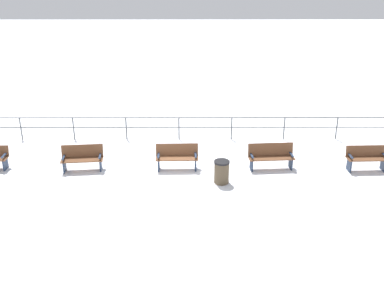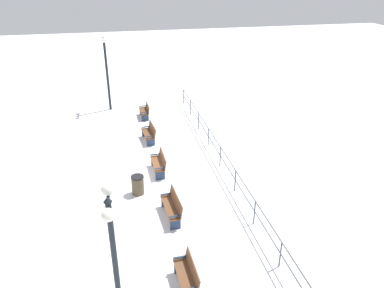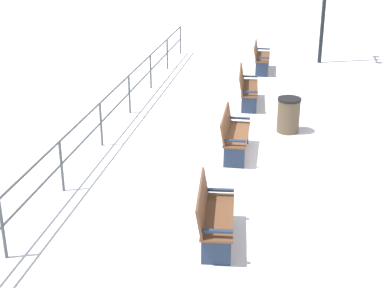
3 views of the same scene
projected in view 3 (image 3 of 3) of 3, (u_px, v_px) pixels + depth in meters
ground_plane at (241, 155)px, 12.02m from camera, size 80.00×80.00×0.00m
bench_second at (213, 214)px, 8.72m from camera, size 0.67×1.54×0.91m
bench_third at (233, 133)px, 11.87m from camera, size 0.56×1.56×0.92m
bench_fourth at (246, 86)px, 15.01m from camera, size 0.61×1.69×0.93m
bench_fifth at (260, 57)px, 18.13m from camera, size 0.54×1.47×0.89m
waterfront_railing at (101, 116)px, 12.26m from camera, size 0.05×17.88×0.99m
trash_bin at (288, 115)px, 13.14m from camera, size 0.53×0.53×0.82m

